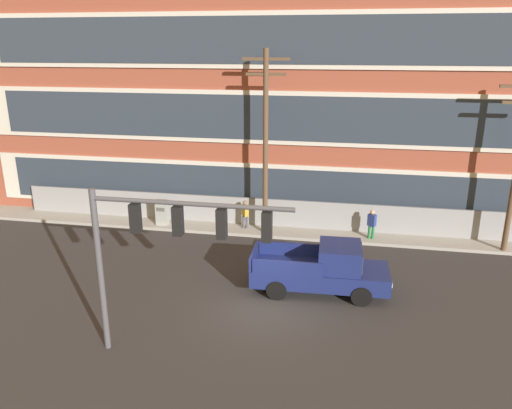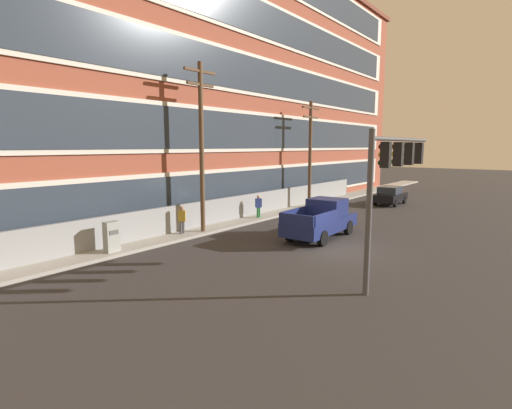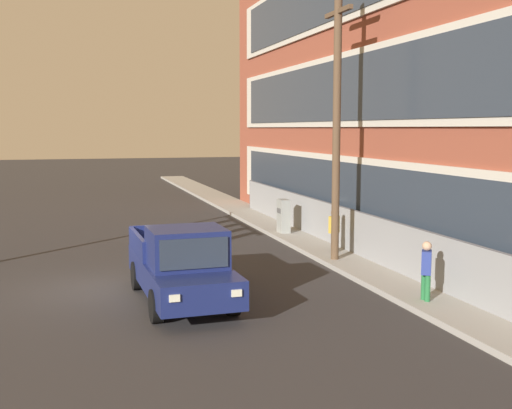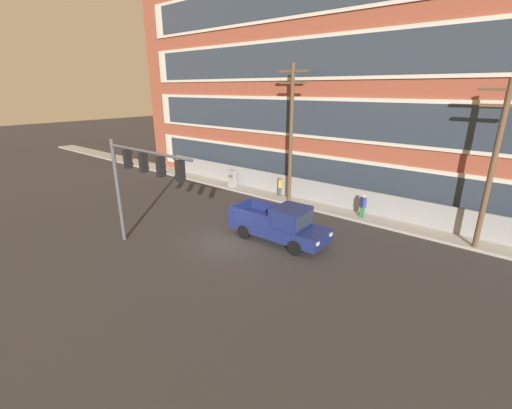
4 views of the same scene
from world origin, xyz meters
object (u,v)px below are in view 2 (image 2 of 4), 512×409
(electrical_cabinet, at_px, (112,238))
(pedestrian_by_fence, at_px, (258,205))
(traffic_signal_mast, at_px, (393,169))
(utility_pole_near_corner, at_px, (201,142))
(utility_pole_midblock, at_px, (310,150))
(pickup_truck_navy, at_px, (322,220))
(pedestrian_near_cabinet, at_px, (182,219))
(sedan_black, at_px, (390,195))

(electrical_cabinet, xyz_separation_m, pedestrian_by_fence, (11.19, 0.02, 0.19))
(traffic_signal_mast, xyz_separation_m, utility_pole_near_corner, (1.21, 11.04, 1.04))
(pedestrian_by_fence, bearing_deg, utility_pole_midblock, -3.17)
(pickup_truck_navy, xyz_separation_m, electrical_cabinet, (-9.11, 5.89, -0.19))
(utility_pole_midblock, bearing_deg, pickup_truck_navy, -146.29)
(pickup_truck_navy, bearing_deg, traffic_signal_mast, -130.89)
(utility_pole_midblock, bearing_deg, pedestrian_near_cabinet, 177.10)
(utility_pole_near_corner, height_order, pedestrian_near_cabinet, utility_pole_near_corner)
(utility_pole_midblock, xyz_separation_m, pedestrian_by_fence, (-6.25, 0.35, -3.67))
(traffic_signal_mast, relative_size, utility_pole_near_corner, 0.66)
(pickup_truck_navy, relative_size, pedestrian_near_cabinet, 3.31)
(utility_pole_midblock, bearing_deg, traffic_signal_mast, -139.97)
(traffic_signal_mast, xyz_separation_m, utility_pole_midblock, (12.91, 10.85, 0.51))
(pickup_truck_navy, xyz_separation_m, pedestrian_near_cabinet, (-4.53, 6.21, 0.01))
(sedan_black, xyz_separation_m, electrical_cabinet, (-23.73, 4.64, -0.02))
(pedestrian_near_cabinet, distance_m, pedestrian_by_fence, 6.62)
(pedestrian_near_cabinet, relative_size, pedestrian_by_fence, 1.00)
(traffic_signal_mast, height_order, pickup_truck_navy, traffic_signal_mast)
(sedan_black, height_order, pedestrian_near_cabinet, pedestrian_near_cabinet)
(traffic_signal_mast, bearing_deg, sedan_black, 18.78)
(sedan_black, relative_size, utility_pole_midblock, 0.50)
(sedan_black, height_order, utility_pole_near_corner, utility_pole_near_corner)
(traffic_signal_mast, relative_size, pedestrian_by_fence, 3.69)
(electrical_cabinet, xyz_separation_m, pedestrian_near_cabinet, (4.57, 0.33, 0.19))
(sedan_black, relative_size, electrical_cabinet, 2.67)
(pickup_truck_navy, bearing_deg, electrical_cabinet, 147.12)
(pedestrian_by_fence, bearing_deg, traffic_signal_mast, -120.75)
(pedestrian_by_fence, bearing_deg, sedan_black, -20.42)
(utility_pole_near_corner, xyz_separation_m, utility_pole_midblock, (11.71, -0.19, -0.53))
(utility_pole_near_corner, bearing_deg, utility_pole_midblock, -0.92)
(utility_pole_near_corner, distance_m, pedestrian_near_cabinet, 4.38)
(traffic_signal_mast, distance_m, sedan_black, 20.55)
(pedestrian_near_cabinet, bearing_deg, traffic_signal_mast, -90.22)
(sedan_black, distance_m, pedestrian_near_cabinet, 19.79)
(pickup_truck_navy, height_order, pedestrian_near_cabinet, pickup_truck_navy)
(sedan_black, distance_m, utility_pole_midblock, 8.54)
(pedestrian_near_cabinet, height_order, pedestrian_by_fence, same)
(utility_pole_near_corner, relative_size, utility_pole_midblock, 1.13)
(pickup_truck_navy, relative_size, pedestrian_by_fence, 3.31)
(pedestrian_by_fence, bearing_deg, electrical_cabinet, -179.88)
(utility_pole_near_corner, bearing_deg, pickup_truck_navy, -59.63)
(utility_pole_midblock, xyz_separation_m, electrical_cabinet, (-17.44, 0.32, -3.86))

